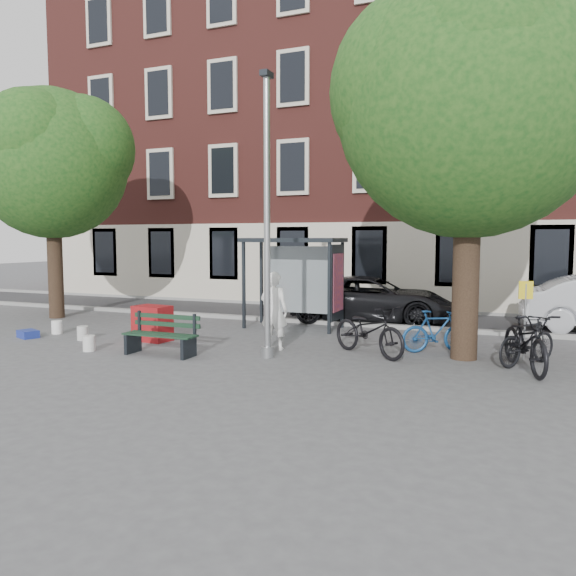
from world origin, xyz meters
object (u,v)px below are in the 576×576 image
(lamppost, at_px, (267,230))
(bike_b, at_px, (436,331))
(bike_d, at_px, (527,340))
(painter, at_px, (274,311))
(red_stand, at_px, (152,323))
(bike_c, at_px, (526,341))
(bike_a, at_px, (369,330))
(notice_sign, at_px, (525,305))
(car_dark, at_px, (372,299))
(bench, at_px, (162,337))
(bus_shelter, at_px, (307,262))

(lamppost, height_order, bike_b, lamppost)
(bike_d, bearing_deg, painter, 40.94)
(red_stand, bearing_deg, bike_d, 3.91)
(painter, height_order, bike_d, painter)
(bike_c, height_order, bike_d, bike_c)
(bike_a, height_order, red_stand, bike_a)
(bike_b, bearing_deg, notice_sign, -121.48)
(bike_b, relative_size, car_dark, 0.32)
(bench, relative_size, car_dark, 0.34)
(car_dark, relative_size, red_stand, 5.70)
(bus_shelter, distance_m, bike_a, 4.22)
(bike_a, xyz_separation_m, car_dark, (-1.18, 5.05, 0.14))
(bus_shelter, height_order, painter, bus_shelter)
(bench, relative_size, red_stand, 1.92)
(bus_shelter, height_order, notice_sign, bus_shelter)
(painter, xyz_separation_m, bike_a, (2.23, 0.19, -0.35))
(lamppost, height_order, red_stand, lamppost)
(bench, bearing_deg, bike_c, 10.98)
(bike_d, bearing_deg, bus_shelter, 11.07)
(bike_c, distance_m, bike_d, 0.49)
(red_stand, bearing_deg, lamppost, -11.30)
(bike_a, distance_m, notice_sign, 3.36)
(car_dark, bearing_deg, notice_sign, -140.33)
(bike_c, bearing_deg, red_stand, 161.46)
(bench, height_order, red_stand, red_stand)
(notice_sign, bearing_deg, car_dark, 122.13)
(bus_shelter, xyz_separation_m, painter, (0.38, -3.22, -1.00))
(bike_c, bearing_deg, bus_shelter, 131.32)
(bike_a, relative_size, notice_sign, 1.27)
(car_dark, relative_size, notice_sign, 3.01)
(bus_shelter, height_order, bike_b, bus_shelter)
(bus_shelter, distance_m, bench, 5.28)
(bike_c, xyz_separation_m, red_stand, (-8.76, -0.12, -0.14))
(bike_a, distance_m, bike_b, 1.62)
(bike_a, relative_size, bike_b, 1.34)
(bike_c, distance_m, red_stand, 8.76)
(bench, bearing_deg, bike_a, 21.70)
(lamppost, relative_size, bike_d, 3.52)
(lamppost, relative_size, bike_c, 2.71)
(bench, relative_size, bike_d, 1.00)
(lamppost, distance_m, car_dark, 6.51)
(bike_d, bearing_deg, bike_c, 121.63)
(bike_b, bearing_deg, bike_c, -149.91)
(bus_shelter, bearing_deg, bench, -109.68)
(bike_c, relative_size, car_dark, 0.44)
(lamppost, distance_m, red_stand, 4.30)
(bike_d, bearing_deg, lamppost, 50.53)
(bike_a, height_order, notice_sign, notice_sign)
(bus_shelter, relative_size, painter, 1.55)
(painter, distance_m, bike_b, 3.77)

